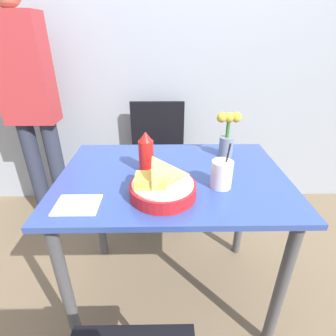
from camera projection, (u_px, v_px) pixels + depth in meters
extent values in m
plane|color=#7A664C|center=(172.00, 289.00, 1.53)|extent=(12.00, 12.00, 0.00)
cube|color=#9EA8B7|center=(169.00, 38.00, 1.84)|extent=(7.00, 0.06, 2.60)
cube|color=#334C9E|center=(173.00, 177.00, 1.18)|extent=(1.02, 0.71, 0.02)
cylinder|color=#4C4C51|center=(67.00, 292.00, 1.09)|extent=(0.05, 0.05, 0.74)
cylinder|color=#4C4C51|center=(280.00, 290.00, 1.10)|extent=(0.05, 0.05, 0.74)
cylinder|color=#4C4C51|center=(98.00, 208.00, 1.62)|extent=(0.05, 0.05, 0.74)
cylinder|color=#4C4C51|center=(242.00, 206.00, 1.63)|extent=(0.05, 0.05, 0.74)
cylinder|color=black|center=(133.00, 206.00, 1.88)|extent=(0.03, 0.03, 0.45)
cylinder|color=black|center=(183.00, 206.00, 1.88)|extent=(0.03, 0.03, 0.45)
cylinder|color=black|center=(137.00, 181.00, 2.20)|extent=(0.03, 0.03, 0.45)
cylinder|color=black|center=(180.00, 181.00, 2.20)|extent=(0.03, 0.03, 0.45)
cube|color=black|center=(158.00, 166.00, 1.93)|extent=(0.40, 0.40, 0.02)
cube|color=black|center=(158.00, 129.00, 2.00)|extent=(0.40, 0.03, 0.42)
cylinder|color=red|center=(163.00, 190.00, 1.01)|extent=(0.26, 0.26, 0.05)
cylinder|color=white|center=(163.00, 183.00, 1.00)|extent=(0.24, 0.24, 0.01)
cone|color=tan|center=(171.00, 175.00, 0.98)|extent=(0.14, 0.14, 0.14)
cube|color=#E5C14C|center=(151.00, 181.00, 0.98)|extent=(0.12, 0.09, 0.04)
cylinder|color=red|center=(146.00, 156.00, 1.17)|extent=(0.07, 0.07, 0.15)
cone|color=red|center=(145.00, 136.00, 1.13)|extent=(0.06, 0.06, 0.04)
cylinder|color=silver|center=(222.00, 174.00, 1.06)|extent=(0.09, 0.09, 0.12)
cylinder|color=black|center=(221.00, 176.00, 1.06)|extent=(0.08, 0.08, 0.09)
cylinder|color=black|center=(226.00, 163.00, 1.04)|extent=(0.01, 0.07, 0.19)
cylinder|color=gray|center=(226.00, 147.00, 1.34)|extent=(0.07, 0.07, 0.10)
cylinder|color=#33722D|center=(228.00, 128.00, 1.29)|extent=(0.02, 0.02, 0.09)
sphere|color=gold|center=(229.00, 117.00, 1.27)|extent=(0.05, 0.05, 0.05)
sphere|color=gold|center=(222.00, 117.00, 1.27)|extent=(0.05, 0.05, 0.05)
sphere|color=gold|center=(236.00, 117.00, 1.27)|extent=(0.05, 0.05, 0.05)
cube|color=white|center=(77.00, 205.00, 0.96)|extent=(0.16, 0.13, 0.01)
cylinder|color=#2D3347|center=(37.00, 173.00, 1.97)|extent=(0.11, 0.11, 0.79)
cylinder|color=#2D3347|center=(58.00, 173.00, 1.97)|extent=(0.11, 0.11, 0.79)
cube|color=#B23338|center=(23.00, 71.00, 1.63)|extent=(0.32, 0.18, 0.66)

